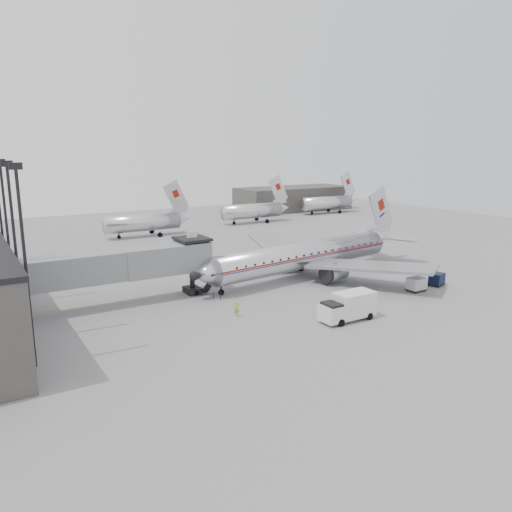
{
  "coord_description": "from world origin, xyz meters",
  "views": [
    {
      "loc": [
        -31.51,
        -46.73,
        16.33
      ],
      "look_at": [
        -0.45,
        4.23,
        3.2
      ],
      "focal_mm": 35.0,
      "sensor_mm": 36.0,
      "label": 1
    }
  ],
  "objects_px": {
    "baggage_cart_white": "(416,284)",
    "service_van": "(348,306)",
    "airliner": "(308,255)",
    "baggage_cart_navy": "(437,279)",
    "ramp_worker": "(237,309)"
  },
  "relations": [
    {
      "from": "airliner",
      "to": "service_van",
      "type": "xyz_separation_m",
      "value": [
        -6.98,
        -15.56,
        -1.36
      ]
    },
    {
      "from": "airliner",
      "to": "baggage_cart_navy",
      "type": "height_order",
      "value": "airliner"
    },
    {
      "from": "service_van",
      "to": "ramp_worker",
      "type": "xyz_separation_m",
      "value": [
        -8.61,
        6.46,
        -0.62
      ]
    },
    {
      "from": "service_van",
      "to": "ramp_worker",
      "type": "distance_m",
      "value": 10.79
    },
    {
      "from": "baggage_cart_navy",
      "to": "ramp_worker",
      "type": "distance_m",
      "value": 26.07
    },
    {
      "from": "airliner",
      "to": "baggage_cart_white",
      "type": "bearing_deg",
      "value": -69.94
    },
    {
      "from": "baggage_cart_white",
      "to": "service_van",
      "type": "bearing_deg",
      "value": -166.28
    },
    {
      "from": "service_van",
      "to": "airliner",
      "type": "bearing_deg",
      "value": 65.68
    },
    {
      "from": "airliner",
      "to": "service_van",
      "type": "height_order",
      "value": "airliner"
    },
    {
      "from": "airliner",
      "to": "baggage_cart_white",
      "type": "xyz_separation_m",
      "value": [
        6.41,
        -12.17,
        -1.92
      ]
    },
    {
      "from": "baggage_cart_navy",
      "to": "baggage_cart_white",
      "type": "xyz_separation_m",
      "value": [
        -3.92,
        -0.34,
        0.05
      ]
    },
    {
      "from": "airliner",
      "to": "baggage_cart_white",
      "type": "distance_m",
      "value": 13.89
    },
    {
      "from": "baggage_cart_white",
      "to": "ramp_worker",
      "type": "distance_m",
      "value": 22.22
    },
    {
      "from": "ramp_worker",
      "to": "baggage_cart_white",
      "type": "bearing_deg",
      "value": -13.71
    },
    {
      "from": "service_van",
      "to": "baggage_cart_white",
      "type": "distance_m",
      "value": 13.82
    }
  ]
}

